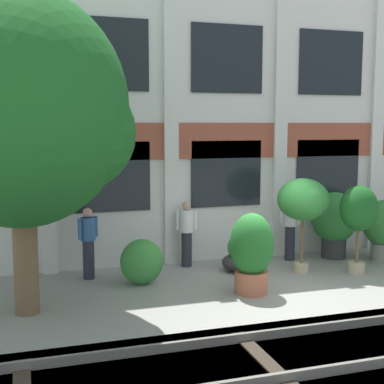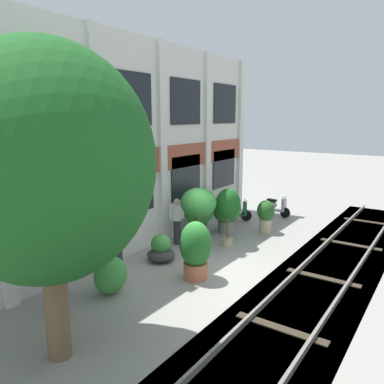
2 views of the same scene
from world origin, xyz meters
name	(u,v)px [view 1 (image 1 of 2)]	position (x,y,z in m)	size (l,w,h in m)	color
ground_plane	(273,290)	(0.00, 0.00, 0.00)	(80.00, 80.00, 0.00)	gray
apartment_facade	(223,122)	(0.00, 3.08, 3.58)	(15.25, 0.64, 7.17)	silver
rail_tracks	(358,355)	(0.00, -3.06, -0.13)	(22.89, 2.80, 0.43)	#423F3A
broadleaf_tree	(20,115)	(-5.01, 0.12, 3.68)	(4.10, 3.90, 5.94)	brown
potted_plant_wide_bowl	(241,256)	(-0.07, 1.64, 0.37)	(0.91, 0.91, 0.90)	#333333
potted_plant_tall_urn	(359,211)	(2.48, 0.63, 1.49)	(0.88, 0.88, 2.10)	tan
potted_plant_ribbed_drum	(334,220)	(2.78, 2.09, 1.00)	(1.21, 1.21, 1.75)	#333333
potted_plant_stone_basin	(252,251)	(-0.52, -0.02, 0.90)	(0.92, 0.92, 1.70)	#B76647
potted_plant_low_pan	(303,201)	(1.27, 1.09, 1.73)	(1.22, 1.22, 2.26)	tan
resident_by_doorway	(88,241)	(-3.65, 2.06, 0.88)	(0.47, 0.34, 1.64)	#282833
resident_watching_tracks	(290,225)	(1.54, 2.21, 0.92)	(0.41, 0.39, 1.71)	#282833
resident_near_plants	(187,232)	(-1.20, 2.43, 0.88)	(0.51, 0.34, 1.64)	#282833
topiary_hedge	(142,262)	(-2.58, 1.28, 0.51)	(0.95, 0.70, 1.01)	#388438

